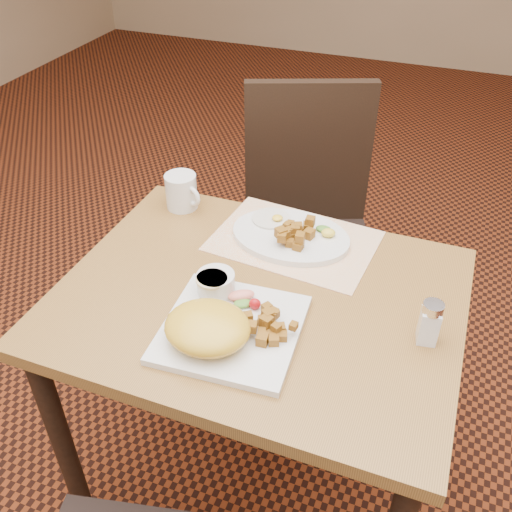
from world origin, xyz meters
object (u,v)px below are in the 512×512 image
object	(u,v)px
plate_square	(232,329)
salt_shaker	(430,322)
chair_far	(308,218)
coffee_mug	(182,192)
table	(258,329)
plate_oval	(291,236)

from	to	relation	value
plate_square	salt_shaker	distance (m)	0.40
salt_shaker	plate_square	bearing A→B (deg)	-162.69
plate_square	chair_far	bearing A→B (deg)	94.08
chair_far	coffee_mug	size ratio (longest dim) A/B	8.53
chair_far	table	bearing A→B (deg)	74.39
chair_far	plate_oval	bearing A→B (deg)	77.74
plate_oval	salt_shaker	size ratio (longest dim) A/B	3.05
coffee_mug	plate_oval	bearing A→B (deg)	-7.69
chair_far	plate_square	world-z (taller)	chair_far
chair_far	coffee_mug	xyz separation A→B (m)	(-0.26, -0.38, 0.26)
table	chair_far	size ratio (longest dim) A/B	0.93
plate_square	plate_oval	size ratio (longest dim) A/B	0.92
chair_far	plate_square	size ratio (longest dim) A/B	3.46
plate_oval	salt_shaker	distance (m)	0.44
table	plate_oval	xyz separation A→B (m)	(0.00, 0.23, 0.12)
table	plate_square	distance (m)	0.18
plate_oval	coffee_mug	bearing A→B (deg)	172.31
chair_far	plate_square	bearing A→B (deg)	72.68
chair_far	coffee_mug	bearing A→B (deg)	33.91
chair_far	plate_square	distance (m)	0.81
chair_far	salt_shaker	bearing A→B (deg)	102.15
salt_shaker	coffee_mug	bearing A→B (deg)	157.82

